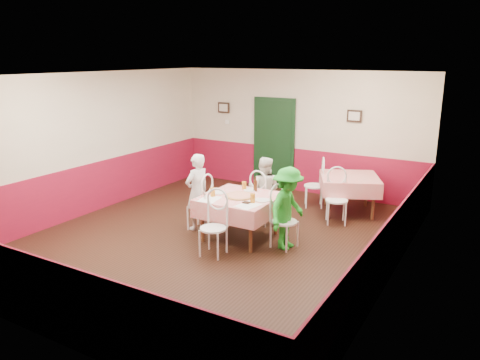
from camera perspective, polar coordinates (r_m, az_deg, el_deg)
The scene contains 39 objects.
floor at distance 8.29m, azimuth -2.88°, elevation -7.06°, with size 7.00×7.00×0.00m, color black.
ceiling at distance 7.69m, azimuth -3.16°, elevation 12.66°, with size 7.00×7.00×0.00m, color white.
back_wall at distance 10.92m, azimuth 7.14°, elevation 5.86°, with size 6.00×0.10×2.80m, color beige.
front_wall at distance 5.41m, azimuth -23.80°, elevation -4.74°, with size 6.00×0.10×2.80m, color beige.
left_wall at distance 9.82m, azimuth -17.88°, elevation 4.23°, with size 0.10×7.00×2.80m, color beige.
right_wall at distance 6.76m, azimuth 18.80°, elevation -0.48°, with size 0.10×7.00×2.80m, color beige.
wainscot_back at distance 11.08m, azimuth 6.96°, elevation 1.25°, with size 6.00×0.03×1.00m, color maroon.
wainscot_front at distance 5.77m, azimuth -22.72°, elevation -13.16°, with size 6.00×0.03×1.00m, color maroon.
wainscot_left at distance 10.00m, azimuth -17.41°, elevation -0.84°, with size 0.03×7.00×1.00m, color maroon.
wainscot_right at distance 7.04m, azimuth 18.07°, elevation -7.54°, with size 0.03×7.00×1.00m, color maroon.
door at distance 11.18m, azimuth 4.15°, elevation 4.33°, with size 0.96×0.06×2.10m, color black.
picture_left at distance 11.74m, azimuth -1.99°, elevation 8.81°, with size 0.32×0.03×0.26m, color black.
picture_right at distance 10.37m, azimuth 13.77°, elevation 7.58°, with size 0.32×0.03×0.26m, color black.
thermostat at distance 11.73m, azimuth -1.56°, elevation 7.09°, with size 0.10×0.03×0.10m, color white.
main_table at distance 8.16m, azimuth 0.00°, elevation -4.58°, with size 1.22×1.22×0.77m, color red.
second_table at distance 9.74m, azimuth 13.11°, elevation -1.73°, with size 1.12×1.12×0.77m, color red.
chair_left at distance 8.58m, azimuth -4.92°, elevation -3.14°, with size 0.42×0.42×0.90m, color white, non-canonical shape.
chair_right at distance 7.77m, azimuth 5.45°, elevation -5.09°, with size 0.42×0.42×0.90m, color white, non-canonical shape.
chair_far at distance 8.85m, azimuth 2.77°, elevation -2.53°, with size 0.42×0.42×0.90m, color white, non-canonical shape.
chair_near at distance 7.46m, azimuth -3.30°, elevation -5.92°, with size 0.42×0.42×0.90m, color white, non-canonical shape.
chair_second_a at distance 9.95m, azimuth 9.02°, elevation -0.71°, with size 0.42×0.42×0.90m, color white, non-canonical shape.
chair_second_b at distance 9.03m, azimuth 11.70°, elevation -2.46°, with size 0.42×0.42×0.90m, color white, non-canonical shape.
pizza at distance 8.02m, azimuth -0.02°, elevation -1.94°, with size 0.49×0.49×0.03m, color #B74723.
plate_left at distance 8.25m, azimuth -2.65°, elevation -1.53°, with size 0.25×0.25×0.01m, color white.
plate_right at distance 7.81m, azimuth 2.71°, elevation -2.47°, with size 0.25×0.25×0.01m, color white.
plate_far at distance 8.40m, azimuth 1.28°, elevation -1.21°, with size 0.25×0.25×0.01m, color white.
glass_a at distance 8.03m, azimuth -3.33°, elevation -1.49°, with size 0.08×0.08×0.15m, color #BF7219.
glass_b at distance 7.69m, azimuth 1.55°, elevation -2.24°, with size 0.08×0.08×0.15m, color #BF7219.
glass_c at distance 8.43m, azimuth 0.52°, elevation -0.69°, with size 0.08×0.08×0.15m, color #BF7219.
beer_bottle at distance 8.32m, azimuth 1.88°, elevation -0.57°, with size 0.07×0.07×0.24m, color #381C0A.
shaker_a at distance 7.89m, azimuth -4.28°, elevation -2.03°, with size 0.04×0.04×0.09m, color silver.
shaker_b at distance 7.86m, azimuth -3.91°, elevation -2.09°, with size 0.04×0.04×0.09m, color silver.
shaker_c at distance 7.99m, azimuth -4.33°, elevation -1.82°, with size 0.04×0.04×0.09m, color #B23319.
menu_left at distance 7.90m, azimuth -3.74°, elevation -2.34°, with size 0.30×0.40×0.00m, color white.
menu_right at distance 7.56m, azimuth 1.01°, elevation -3.10°, with size 0.30×0.40×0.00m, color white.
wallet at distance 7.67m, azimuth 0.77°, elevation -2.76°, with size 0.11×0.09×0.02m, color black.
diner_left at distance 8.53m, azimuth -5.24°, elevation -1.45°, with size 0.51×0.34×1.41m, color gray.
diner_far at distance 8.83m, azimuth 2.93°, elevation -1.26°, with size 0.62×0.49×1.28m, color gray.
diner_right at distance 7.67m, azimuth 5.83°, elevation -3.47°, with size 0.89×0.51×1.38m, color gray.
Camera 1 is at (4.22, -6.42, 3.11)m, focal length 35.00 mm.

